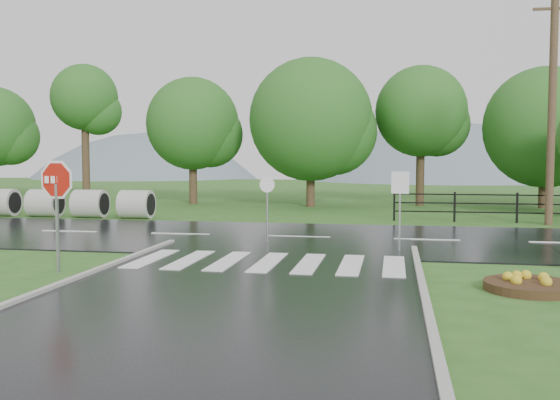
# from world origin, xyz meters

# --- Properties ---
(ground) EXTENTS (120.00, 120.00, 0.00)m
(ground) POSITION_xyz_m (0.00, 0.00, 0.00)
(ground) COLOR #2C5C1E
(ground) RESTS_ON ground
(main_road) EXTENTS (90.00, 8.00, 0.04)m
(main_road) POSITION_xyz_m (0.00, 10.00, 0.00)
(main_road) COLOR black
(main_road) RESTS_ON ground
(crosswalk) EXTENTS (6.50, 2.80, 0.02)m
(crosswalk) POSITION_xyz_m (0.00, 5.00, 0.06)
(crosswalk) COLOR silver
(crosswalk) RESTS_ON ground
(fence_west) EXTENTS (9.58, 0.08, 1.20)m
(fence_west) POSITION_xyz_m (7.75, 16.00, 0.72)
(fence_west) COLOR black
(fence_west) RESTS_ON ground
(hills) EXTENTS (102.00, 48.00, 48.00)m
(hills) POSITION_xyz_m (3.49, 65.00, -15.54)
(hills) COLOR slate
(hills) RESTS_ON ground
(treeline) EXTENTS (83.20, 5.20, 10.00)m
(treeline) POSITION_xyz_m (1.00, 24.00, 0.00)
(treeline) COLOR #215A1C
(treeline) RESTS_ON ground
(culvert_pipes) EXTENTS (9.70, 1.20, 1.20)m
(culvert_pipes) POSITION_xyz_m (-11.90, 15.00, 0.60)
(culvert_pipes) COLOR #9E9B93
(culvert_pipes) RESTS_ON ground
(stop_sign) EXTENTS (1.18, 0.25, 2.70)m
(stop_sign) POSITION_xyz_m (-4.46, 3.14, 1.88)
(stop_sign) COLOR #939399
(stop_sign) RESTS_ON ground
(flower_bed) EXTENTS (1.75, 1.75, 0.35)m
(flower_bed) POSITION_xyz_m (5.61, 3.00, 0.13)
(flower_bed) COLOR #332111
(flower_bed) RESTS_ON ground
(reg_sign_small) EXTENTS (0.48, 0.16, 2.21)m
(reg_sign_small) POSITION_xyz_m (3.14, 7.50, 1.56)
(reg_sign_small) COLOR #939399
(reg_sign_small) RESTS_ON ground
(reg_sign_round) EXTENTS (0.47, 0.09, 2.01)m
(reg_sign_round) POSITION_xyz_m (-0.75, 8.54, 1.29)
(reg_sign_round) COLOR #939399
(reg_sign_round) RESTS_ON ground
(utility_pole_east) EXTENTS (1.57, 0.29, 8.82)m
(utility_pole_east) POSITION_xyz_m (8.81, 15.50, 4.48)
(utility_pole_east) COLOR #473523
(utility_pole_east) RESTS_ON ground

